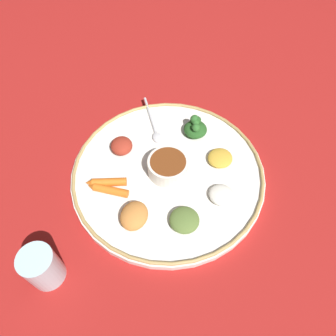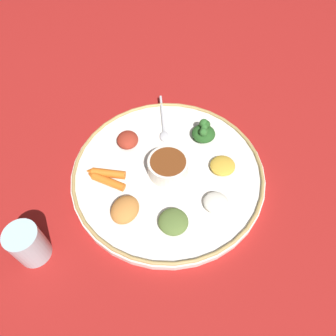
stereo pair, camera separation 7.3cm
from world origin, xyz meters
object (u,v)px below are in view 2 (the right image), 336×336
(spoon, at_px, (163,125))
(carrot_outer, at_px, (106,181))
(greens_pile, at_px, (204,132))
(carrot_near_spoon, at_px, (106,173))
(drinking_glass, at_px, (29,245))
(center_bowl, at_px, (168,166))

(spoon, bearing_deg, carrot_outer, 83.61)
(greens_pile, height_order, carrot_near_spoon, greens_pile)
(drinking_glass, bearing_deg, spoon, -97.77)
(center_bowl, relative_size, carrot_near_spoon, 1.01)
(greens_pile, relative_size, carrot_near_spoon, 0.70)
(carrot_outer, bearing_deg, drinking_glass, 80.77)
(spoon, height_order, carrot_outer, carrot_outer)
(center_bowl, xyz_separation_m, spoon, (0.08, -0.12, -0.02))
(center_bowl, relative_size, carrot_outer, 0.97)
(center_bowl, bearing_deg, carrot_outer, 42.74)
(spoon, xyz_separation_m, greens_pile, (-0.10, -0.02, 0.02))
(carrot_outer, bearing_deg, carrot_near_spoon, -53.18)
(spoon, bearing_deg, center_bowl, 125.07)
(center_bowl, distance_m, drinking_glass, 0.33)
(greens_pile, xyz_separation_m, carrot_near_spoon, (0.14, 0.22, -0.01))
(carrot_near_spoon, distance_m, drinking_glass, 0.22)
(spoon, xyz_separation_m, carrot_outer, (0.02, 0.21, 0.01))
(center_bowl, height_order, greens_pile, greens_pile)
(spoon, relative_size, carrot_near_spoon, 1.55)
(spoon, height_order, greens_pile, greens_pile)
(carrot_outer, xyz_separation_m, drinking_glass, (0.03, 0.20, 0.01))
(greens_pile, bearing_deg, carrot_outer, 61.15)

